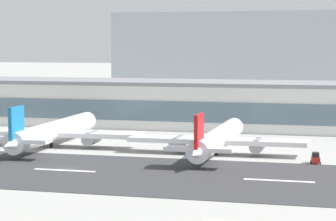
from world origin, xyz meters
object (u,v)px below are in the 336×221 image
distant_hotel_block (292,57)px  terminal_building (185,104)px  airliner_red_tail_gate_1 (216,140)px  service_baggage_tug_2 (316,158)px  airliner_blue_tail_gate_0 (52,132)px

distant_hotel_block → terminal_building: bearing=-100.1°
airliner_red_tail_gate_1 → service_baggage_tug_2: size_ratio=14.53×
terminal_building → airliner_blue_tail_gate_0: bearing=-111.4°
terminal_building → distant_hotel_block: bearing=79.9°
distant_hotel_block → airliner_blue_tail_gate_0: distant_hotel_block is taller
terminal_building → airliner_blue_tail_gate_0: terminal_building is taller
airliner_blue_tail_gate_0 → airliner_red_tail_gate_1: size_ratio=1.04×
terminal_building → airliner_blue_tail_gate_0: 51.64m
airliner_blue_tail_gate_0 → airliner_red_tail_gate_1: airliner_blue_tail_gate_0 is taller
distant_hotel_block → service_baggage_tug_2: distant_hotel_block is taller
airliner_red_tail_gate_1 → service_baggage_tug_2: airliner_red_tail_gate_1 is taller
terminal_building → airliner_red_tail_gate_1: terminal_building is taller
airliner_red_tail_gate_1 → airliner_blue_tail_gate_0: bearing=86.1°
distant_hotel_block → airliner_red_tail_gate_1: size_ratio=2.88×
airliner_blue_tail_gate_0 → airliner_red_tail_gate_1: bearing=-95.3°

